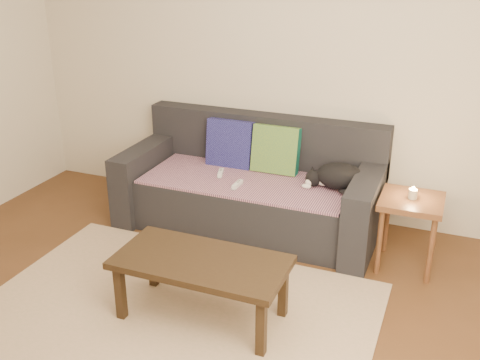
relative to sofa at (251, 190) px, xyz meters
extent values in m
plane|color=brown|center=(0.00, -1.57, -0.31)|extent=(4.50, 4.50, 0.00)
cube|color=beige|center=(0.00, 0.43, 0.99)|extent=(4.50, 0.04, 2.60)
cube|color=#232328|center=(0.00, -0.07, -0.10)|extent=(1.70, 0.78, 0.42)
cube|color=#232328|center=(0.00, 0.33, 0.34)|extent=(2.10, 0.18, 0.45)
cube|color=#232328|center=(-0.95, -0.07, -0.01)|extent=(0.20, 0.90, 0.60)
cube|color=#232328|center=(0.95, -0.07, -0.01)|extent=(0.20, 0.90, 0.60)
cube|color=#402546|center=(0.00, -0.09, 0.12)|extent=(1.66, 0.74, 0.02)
cube|color=#131047|center=(-0.26, 0.17, 0.32)|extent=(0.40, 0.16, 0.41)
cube|color=#0D5649|center=(0.15, 0.17, 0.32)|extent=(0.39, 0.17, 0.40)
ellipsoid|color=black|center=(0.73, 0.01, 0.23)|extent=(0.46, 0.41, 0.20)
sphere|color=black|center=(0.53, -0.03, 0.20)|extent=(0.17, 0.17, 0.13)
sphere|color=white|center=(0.51, -0.07, 0.18)|extent=(0.07, 0.07, 0.05)
ellipsoid|color=black|center=(0.83, -0.13, 0.17)|extent=(0.16, 0.11, 0.04)
cube|color=white|center=(-0.24, -0.08, 0.15)|extent=(0.08, 0.15, 0.03)
cube|color=white|center=(-0.02, -0.25, 0.15)|extent=(0.04, 0.15, 0.03)
cube|color=brown|center=(1.29, -0.22, 0.21)|extent=(0.43, 0.43, 0.04)
cylinder|color=brown|center=(1.12, -0.39, -0.06)|extent=(0.04, 0.04, 0.50)
cylinder|color=brown|center=(1.46, -0.39, -0.06)|extent=(0.04, 0.04, 0.50)
cylinder|color=brown|center=(1.12, -0.04, -0.06)|extent=(0.04, 0.04, 0.50)
cylinder|color=brown|center=(1.46, -0.04, -0.06)|extent=(0.04, 0.04, 0.50)
cylinder|color=beige|center=(1.29, -0.22, 0.27)|extent=(0.06, 0.06, 0.07)
sphere|color=#FFBF59|center=(1.29, -0.22, 0.31)|extent=(0.02, 0.02, 0.02)
cube|color=tan|center=(0.00, -1.42, -0.30)|extent=(2.50, 1.80, 0.01)
cube|color=black|center=(0.18, -1.34, 0.09)|extent=(1.06, 0.53, 0.04)
cube|color=black|center=(-0.28, -1.54, -0.12)|extent=(0.05, 0.05, 0.38)
cube|color=black|center=(0.65, -1.54, -0.12)|extent=(0.05, 0.05, 0.38)
cube|color=black|center=(-0.28, -1.14, -0.12)|extent=(0.05, 0.05, 0.38)
cube|color=black|center=(0.65, -1.14, -0.12)|extent=(0.05, 0.05, 0.38)
camera|label=1|loc=(1.51, -3.99, 1.86)|focal=42.00mm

